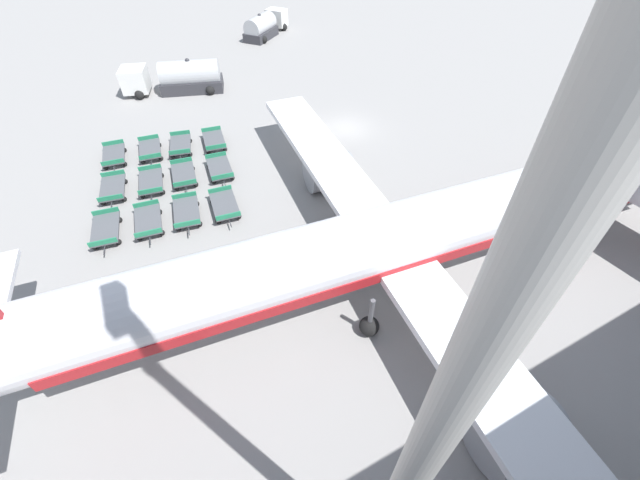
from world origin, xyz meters
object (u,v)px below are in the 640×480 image
(baggage_dolly_row_mid_a_col_a, at_px, (150,150))
(baggage_dolly_row_near_col_b, at_px, (113,188))
(baggage_dolly_row_mid_a_col_b, at_px, (151,182))
(baggage_dolly_row_near_col_c, at_px, (106,229))
(baggage_dolly_row_far_col_b, at_px, (220,168))
(apron_light_mast, at_px, (479,353))
(baggage_dolly_row_mid_b_col_c, at_px, (187,212))
(baggage_dolly_row_far_col_c, at_px, (225,205))
(fuel_tanker_secondary, at_px, (264,26))
(baggage_dolly_row_near_col_a, at_px, (114,155))
(baggage_dolly_row_mid_a_col_c, at_px, (148,221))
(fuel_tanker_primary, at_px, (180,78))
(baggage_dolly_row_mid_b_col_a, at_px, (181,145))
(baggage_dolly_row_far_col_a, at_px, (214,141))
(baggage_dolly_row_mid_b_col_b, at_px, (184,175))
(airplane, at_px, (409,235))

(baggage_dolly_row_mid_a_col_a, bearing_deg, baggage_dolly_row_near_col_b, -38.68)
(baggage_dolly_row_near_col_b, height_order, baggage_dolly_row_mid_a_col_b, same)
(baggage_dolly_row_near_col_c, bearing_deg, baggage_dolly_row_far_col_b, 111.42)
(baggage_dolly_row_mid_a_col_a, distance_m, baggage_dolly_row_far_col_b, 6.61)
(apron_light_mast, bearing_deg, baggage_dolly_row_mid_b_col_c, -176.73)
(baggage_dolly_row_far_col_c, bearing_deg, fuel_tanker_secondary, 154.27)
(baggage_dolly_row_near_col_a, distance_m, baggage_dolly_row_mid_b_col_c, 10.11)
(baggage_dolly_row_mid_a_col_b, bearing_deg, baggage_dolly_row_near_col_c, -41.56)
(fuel_tanker_secondary, bearing_deg, baggage_dolly_row_mid_a_col_a, -39.17)
(baggage_dolly_row_near_col_c, distance_m, baggage_dolly_row_mid_a_col_c, 2.55)
(fuel_tanker_primary, distance_m, baggage_dolly_row_mid_b_col_a, 11.78)
(baggage_dolly_row_near_col_a, xyz_separation_m, baggage_dolly_row_far_col_b, (5.59, 6.83, 0.00))
(baggage_dolly_row_far_col_c, bearing_deg, baggage_dolly_row_mid_a_col_b, -142.13)
(baggage_dolly_row_near_col_c, relative_size, baggage_dolly_row_far_col_b, 1.00)
(baggage_dolly_row_near_col_c, height_order, baggage_dolly_row_far_col_c, same)
(fuel_tanker_secondary, xyz_separation_m, baggage_dolly_row_far_col_c, (32.86, -15.84, -0.76))
(baggage_dolly_row_mid_a_col_c, relative_size, baggage_dolly_row_mid_b_col_a, 1.00)
(baggage_dolly_row_mid_a_col_a, xyz_separation_m, baggage_dolly_row_mid_a_col_b, (4.51, -0.73, 0.00))
(baggage_dolly_row_mid_b_col_c, distance_m, baggage_dolly_row_far_col_a, 9.12)
(baggage_dolly_row_mid_a_col_b, distance_m, baggage_dolly_row_mid_b_col_b, 2.32)
(airplane, height_order, baggage_dolly_row_mid_b_col_b, airplane)
(fuel_tanker_secondary, bearing_deg, baggage_dolly_row_far_col_c, -25.73)
(baggage_dolly_row_mid_a_col_a, bearing_deg, baggage_dolly_row_near_col_c, -26.46)
(fuel_tanker_secondary, height_order, baggage_dolly_row_far_col_c, fuel_tanker_secondary)
(baggage_dolly_row_near_col_b, xyz_separation_m, baggage_dolly_row_near_col_c, (4.33, -0.92, 0.00))
(baggage_dolly_row_near_col_b, bearing_deg, fuel_tanker_primary, 151.06)
(fuel_tanker_primary, bearing_deg, baggage_dolly_row_near_col_c, -25.50)
(airplane, bearing_deg, fuel_tanker_secondary, 168.53)
(airplane, relative_size, baggage_dolly_row_mid_a_col_c, 11.22)
(baggage_dolly_row_mid_b_col_b, xyz_separation_m, baggage_dolly_row_far_col_a, (-3.72, 3.37, 0.00))
(baggage_dolly_row_near_col_b, relative_size, baggage_dolly_row_mid_a_col_b, 1.00)
(baggage_dolly_row_mid_b_col_a, bearing_deg, baggage_dolly_row_mid_b_col_b, -9.98)
(baggage_dolly_row_near_col_a, relative_size, baggage_dolly_row_mid_b_col_b, 1.00)
(apron_light_mast, bearing_deg, baggage_dolly_row_mid_b_col_b, -179.26)
(fuel_tanker_primary, height_order, baggage_dolly_row_near_col_a, fuel_tanker_primary)
(baggage_dolly_row_mid_a_col_c, bearing_deg, fuel_tanker_secondary, 147.24)
(baggage_dolly_row_near_col_b, xyz_separation_m, baggage_dolly_row_mid_b_col_c, (4.98, 4.00, 0.00))
(fuel_tanker_secondary, xyz_separation_m, baggage_dolly_row_mid_a_col_a, (23.33, -19.01, -0.76))
(baggage_dolly_row_mid_b_col_a, height_order, baggage_dolly_row_mid_b_col_b, same)
(baggage_dolly_row_near_col_a, bearing_deg, baggage_dolly_row_mid_b_col_b, 39.50)
(baggage_dolly_row_mid_a_col_c, height_order, baggage_dolly_row_mid_b_col_c, same)
(baggage_dolly_row_near_col_b, bearing_deg, baggage_dolly_row_mid_b_col_b, 82.85)
(baggage_dolly_row_far_col_b, bearing_deg, baggage_dolly_row_near_col_a, -129.30)
(fuel_tanker_primary, xyz_separation_m, baggage_dolly_row_mid_b_col_b, (15.70, -3.50, -0.85))
(baggage_dolly_row_near_col_a, height_order, baggage_dolly_row_near_col_c, same)
(baggage_dolly_row_mid_b_col_a, relative_size, baggage_dolly_row_far_col_c, 1.00)
(baggage_dolly_row_mid_a_col_c, bearing_deg, baggage_dolly_row_far_col_b, 122.19)
(fuel_tanker_secondary, height_order, baggage_dolly_row_mid_a_col_c, fuel_tanker_secondary)
(baggage_dolly_row_mid_b_col_c, bearing_deg, baggage_dolly_row_far_col_a, 152.45)
(baggage_dolly_row_mid_a_col_c, distance_m, baggage_dolly_row_mid_b_col_b, 5.24)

